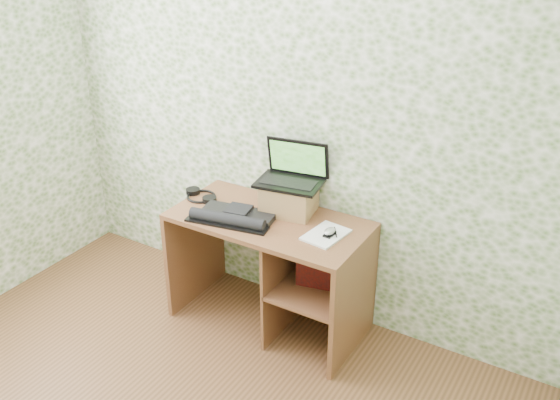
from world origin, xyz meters
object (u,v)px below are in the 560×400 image
Objects in this scene: desk at (282,258)px; laptop at (293,173)px; notepad at (326,235)px; riser at (289,198)px; keyboard at (233,216)px.

laptop reaches higher than desk.
laptop reaches higher than notepad.
notepad reaches higher than desk.
riser is 1.13× the size of notepad.
riser is 0.37m from notepad.
riser is at bearing 163.01° from notepad.
keyboard is at bearing -130.69° from riser.
riser reaches higher than keyboard.
notepad is at bearing -39.14° from laptop.
keyboard is (-0.25, -0.15, 0.29)m from desk.
keyboard reaches higher than notepad.
riser is at bearing -99.21° from laptop.
keyboard is at bearing -160.98° from notepad.
keyboard is at bearing -135.86° from laptop.
notepad is at bearing -6.27° from desk.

